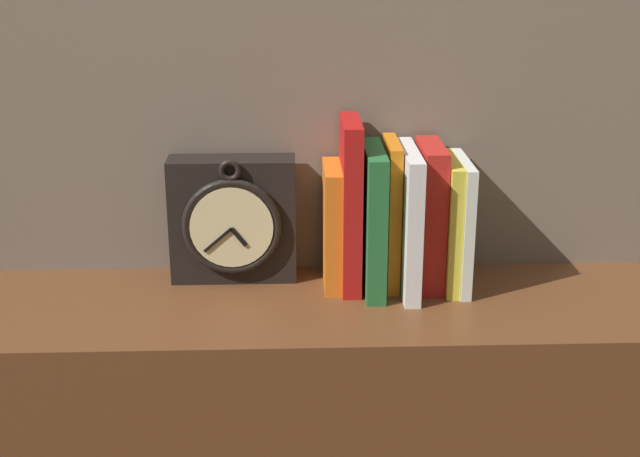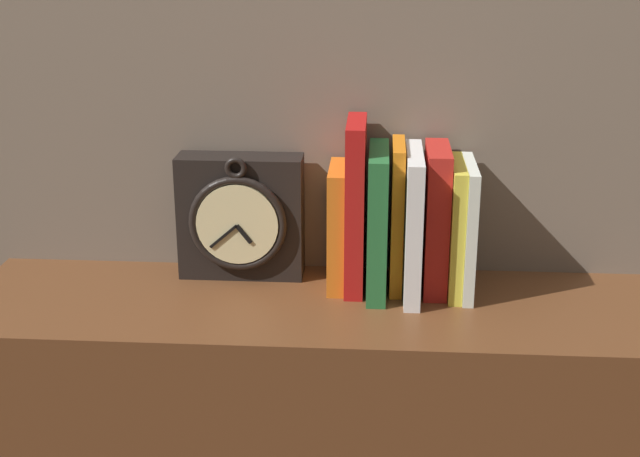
{
  "view_description": "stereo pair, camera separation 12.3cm",
  "coord_description": "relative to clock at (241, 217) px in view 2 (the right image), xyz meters",
  "views": [
    {
      "loc": [
        -0.04,
        -1.16,
        1.29
      ],
      "look_at": [
        0.0,
        0.0,
        0.89
      ],
      "focal_mm": 50.0,
      "sensor_mm": 36.0,
      "label": 1
    },
    {
      "loc": [
        0.08,
        -1.16,
        1.29
      ],
      "look_at": [
        0.0,
        0.0,
        0.89
      ],
      "focal_mm": 50.0,
      "sensor_mm": 36.0,
      "label": 2
    }
  ],
  "objects": [
    {
      "name": "book_slot3_orange",
      "position": [
        0.23,
        -0.02,
        0.01
      ],
      "size": [
        0.02,
        0.11,
        0.22
      ],
      "color": "orange",
      "rests_on": "bookshelf"
    },
    {
      "name": "book_slot6_yellow",
      "position": [
        0.32,
        -0.03,
        0.0
      ],
      "size": [
        0.02,
        0.13,
        0.19
      ],
      "color": "yellow",
      "rests_on": "bookshelf"
    },
    {
      "name": "book_slot7_white",
      "position": [
        0.33,
        -0.03,
        0.0
      ],
      "size": [
        0.02,
        0.14,
        0.19
      ],
      "color": "silver",
      "rests_on": "bookshelf"
    },
    {
      "name": "clock",
      "position": [
        0.0,
        0.0,
        0.0
      ],
      "size": [
        0.19,
        0.07,
        0.19
      ],
      "color": "black",
      "rests_on": "bookshelf"
    },
    {
      "name": "book_slot2_green",
      "position": [
        0.21,
        -0.04,
        0.01
      ],
      "size": [
        0.03,
        0.15,
        0.21
      ],
      "color": "#256A34",
      "rests_on": "bookshelf"
    },
    {
      "name": "book_slot1_red",
      "position": [
        0.17,
        -0.03,
        0.03
      ],
      "size": [
        0.03,
        0.12,
        0.25
      ],
      "color": "red",
      "rests_on": "bookshelf"
    },
    {
      "name": "book_slot0_orange",
      "position": [
        0.15,
        -0.02,
        -0.0
      ],
      "size": [
        0.03,
        0.11,
        0.18
      ],
      "color": "orange",
      "rests_on": "bookshelf"
    },
    {
      "name": "book_slot4_white",
      "position": [
        0.26,
        -0.04,
        0.01
      ],
      "size": [
        0.02,
        0.16,
        0.21
      ],
      "color": "white",
      "rests_on": "bookshelf"
    },
    {
      "name": "book_slot5_red",
      "position": [
        0.29,
        -0.03,
        0.01
      ],
      "size": [
        0.03,
        0.12,
        0.21
      ],
      "color": "red",
      "rests_on": "bookshelf"
    }
  ]
}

